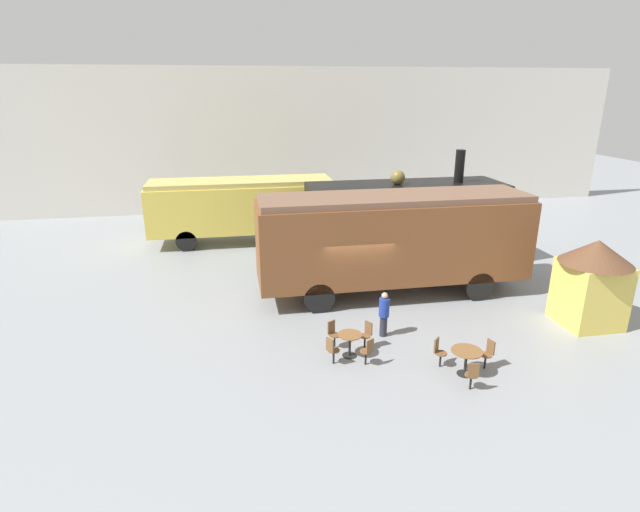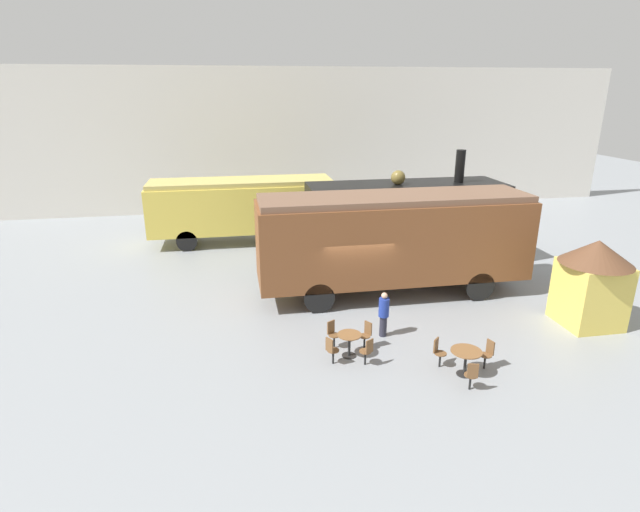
# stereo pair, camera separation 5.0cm
# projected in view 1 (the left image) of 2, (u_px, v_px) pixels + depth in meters

# --- Properties ---
(ground_plane) EXTENTS (80.00, 80.00, 0.00)m
(ground_plane) POSITION_uv_depth(u_px,v_px,m) (354.00, 303.00, 18.89)
(ground_plane) COLOR gray
(backdrop_wall) EXTENTS (44.00, 0.15, 9.00)m
(backdrop_wall) POSITION_uv_depth(u_px,v_px,m) (296.00, 140.00, 32.23)
(backdrop_wall) COLOR silver
(backdrop_wall) RESTS_ON ground_plane
(passenger_coach_vintage) EXTENTS (9.40, 2.56, 3.28)m
(passenger_coach_vintage) POSITION_uv_depth(u_px,v_px,m) (242.00, 205.00, 25.80)
(passenger_coach_vintage) COLOR #E0C64C
(passenger_coach_vintage) RESTS_ON ground_plane
(steam_locomotive) EXTENTS (8.84, 2.79, 5.12)m
(steam_locomotive) POSITION_uv_depth(u_px,v_px,m) (405.00, 215.00, 22.61)
(steam_locomotive) COLOR black
(steam_locomotive) RESTS_ON ground_plane
(passenger_coach_wooden) EXTENTS (10.34, 2.72, 3.95)m
(passenger_coach_wooden) POSITION_uv_depth(u_px,v_px,m) (393.00, 237.00, 19.04)
(passenger_coach_wooden) COLOR brown
(passenger_coach_wooden) RESTS_ON ground_plane
(cafe_table_near) EXTENTS (0.87, 0.87, 0.76)m
(cafe_table_near) POSITION_uv_depth(u_px,v_px,m) (466.00, 356.00, 13.98)
(cafe_table_near) COLOR black
(cafe_table_near) RESTS_ON ground_plane
(cafe_table_mid) EXTENTS (0.73, 0.73, 0.73)m
(cafe_table_mid) POSITION_uv_depth(u_px,v_px,m) (350.00, 340.00, 14.97)
(cafe_table_mid) COLOR black
(cafe_table_mid) RESTS_ON ground_plane
(cafe_chair_0) EXTENTS (0.36, 0.38, 0.87)m
(cafe_chair_0) POSITION_uv_depth(u_px,v_px,m) (472.00, 374.00, 13.24)
(cafe_chair_0) COLOR black
(cafe_chair_0) RESTS_ON ground_plane
(cafe_chair_1) EXTENTS (0.39, 0.36, 0.87)m
(cafe_chair_1) POSITION_uv_depth(u_px,v_px,m) (488.00, 352.00, 14.34)
(cafe_chair_1) COLOR black
(cafe_chair_1) RESTS_ON ground_plane
(cafe_chair_2) EXTENTS (0.40, 0.40, 0.87)m
(cafe_chair_2) POSITION_uv_depth(u_px,v_px,m) (439.00, 350.00, 14.44)
(cafe_chair_2) COLOR black
(cafe_chair_2) RESTS_ON ground_plane
(cafe_chair_3) EXTENTS (0.39, 0.40, 0.87)m
(cafe_chair_3) POSITION_uv_depth(u_px,v_px,m) (368.00, 350.00, 14.46)
(cafe_chair_3) COLOR black
(cafe_chair_3) RESTS_ON ground_plane
(cafe_chair_4) EXTENTS (0.40, 0.39, 0.87)m
(cafe_chair_4) POSITION_uv_depth(u_px,v_px,m) (367.00, 333.00, 15.45)
(cafe_chair_4) COLOR black
(cafe_chair_4) RESTS_ON ground_plane
(cafe_chair_5) EXTENTS (0.39, 0.40, 0.87)m
(cafe_chair_5) POSITION_uv_depth(u_px,v_px,m) (333.00, 332.00, 15.50)
(cafe_chair_5) COLOR black
(cafe_chair_5) RESTS_ON ground_plane
(cafe_chair_6) EXTENTS (0.40, 0.39, 0.87)m
(cafe_chair_6) POSITION_uv_depth(u_px,v_px,m) (332.00, 349.00, 14.52)
(cafe_chair_6) COLOR black
(cafe_chair_6) RESTS_ON ground_plane
(visitor_person) EXTENTS (0.34, 0.34, 1.53)m
(visitor_person) POSITION_uv_depth(u_px,v_px,m) (384.00, 313.00, 16.12)
(visitor_person) COLOR #262633
(visitor_person) RESTS_ON ground_plane
(ticket_kiosk) EXTENTS (2.34, 2.34, 3.00)m
(ticket_kiosk) POSITION_uv_depth(u_px,v_px,m) (592.00, 278.00, 16.71)
(ticket_kiosk) COLOR #DBC151
(ticket_kiosk) RESTS_ON ground_plane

